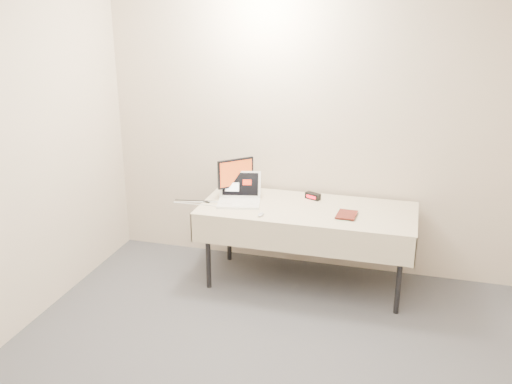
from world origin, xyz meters
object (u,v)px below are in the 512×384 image
(table, at_px, (307,214))
(laptop, at_px, (239,195))
(book, at_px, (338,203))
(monitor, at_px, (236,175))

(table, xyz_separation_m, laptop, (-0.62, -0.01, 0.12))
(book, bearing_deg, laptop, 177.43)
(table, xyz_separation_m, book, (0.27, -0.10, 0.17))
(laptop, relative_size, monitor, 1.21)
(monitor, bearing_deg, book, -55.57)
(table, bearing_deg, monitor, 171.22)
(monitor, bearing_deg, table, -52.17)
(monitor, relative_size, book, 1.66)
(table, relative_size, book, 8.57)
(laptop, bearing_deg, book, -18.05)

